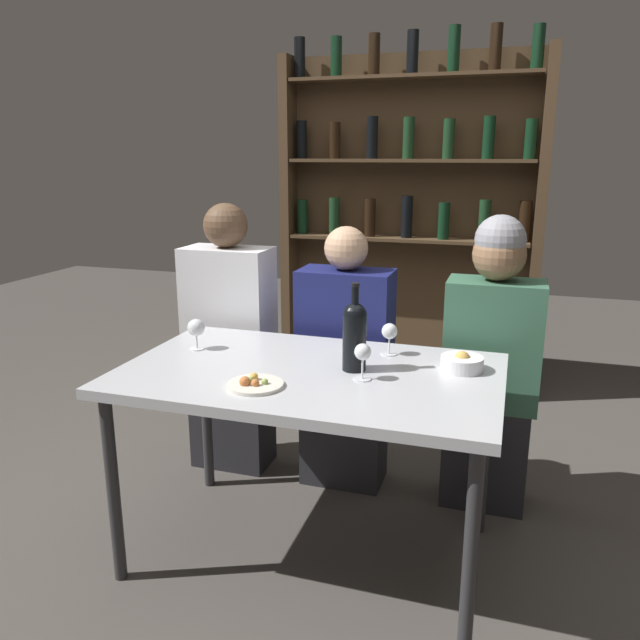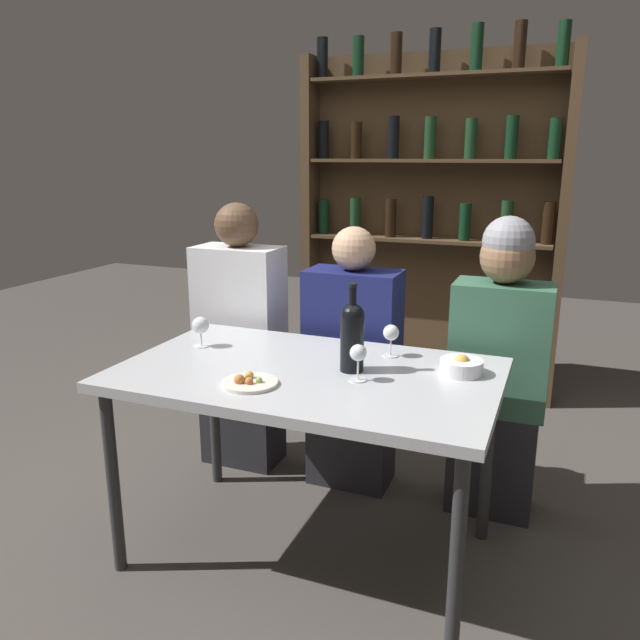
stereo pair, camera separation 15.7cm
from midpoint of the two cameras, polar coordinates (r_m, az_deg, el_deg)
ground_plane at (r=2.52m, az=-2.78°, el=-20.47°), size 10.00×10.00×0.00m
dining_table at (r=2.20m, az=-3.00°, el=-6.16°), size 1.32×0.80×0.73m
wine_rack_wall at (r=3.94m, az=6.97°, el=10.15°), size 1.60×0.21×2.16m
wine_bottle at (r=2.14m, az=1.08°, el=-1.23°), size 0.08×0.08×0.31m
wine_glass_0 at (r=2.45m, az=-13.08°, el=-0.79°), size 0.07×0.07×0.12m
wine_glass_1 at (r=2.06m, az=1.74°, el=-3.16°), size 0.06×0.06×0.12m
wine_glass_2 at (r=2.32m, az=4.45°, el=-1.19°), size 0.06×0.06×0.12m
food_plate_0 at (r=2.04m, az=-8.23°, el=-5.83°), size 0.18×0.18×0.04m
snack_bowl at (r=2.21m, az=10.87°, el=-3.89°), size 0.15×0.15×0.07m
seated_person_left at (r=2.95m, az=-9.73°, el=-2.43°), size 0.40×0.22×1.25m
seated_person_center at (r=2.76m, az=0.66°, el=-4.38°), size 0.40×0.22×1.17m
seated_person_right at (r=2.64m, az=13.72°, el=-4.34°), size 0.38×0.22×1.23m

